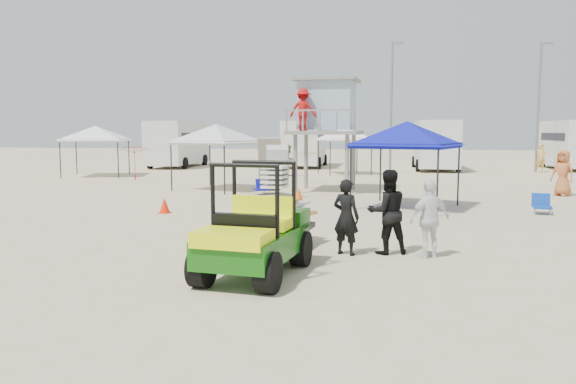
% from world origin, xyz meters
% --- Properties ---
extents(ground, '(140.00, 140.00, 0.00)m').
position_xyz_m(ground, '(0.00, 0.00, 0.00)').
color(ground, beige).
rests_on(ground, ground).
extents(utility_cart, '(1.66, 2.81, 2.01)m').
position_xyz_m(utility_cart, '(0.21, 0.94, 0.94)').
color(utility_cart, '#12560D').
rests_on(utility_cart, ground).
extents(surf_trailer, '(1.46, 2.36, 2.01)m').
position_xyz_m(surf_trailer, '(0.22, 3.27, 0.82)').
color(surf_trailer, black).
rests_on(surf_trailer, ground).
extents(man_left, '(0.69, 0.58, 1.60)m').
position_xyz_m(man_left, '(1.73, 2.97, 0.80)').
color(man_left, black).
rests_on(man_left, ground).
extents(man_mid, '(1.04, 0.92, 1.78)m').
position_xyz_m(man_mid, '(2.58, 3.22, 0.89)').
color(man_mid, black).
rests_on(man_mid, ground).
extents(man_right, '(1.01, 0.83, 1.61)m').
position_xyz_m(man_right, '(3.43, 2.97, 0.80)').
color(man_right, white).
rests_on(man_right, ground).
extents(lifeguard_tower, '(3.13, 3.13, 4.67)m').
position_xyz_m(lifeguard_tower, '(0.00, 15.36, 3.48)').
color(lifeguard_tower, gray).
rests_on(lifeguard_tower, ground).
extents(canopy_blue, '(3.84, 3.84, 3.31)m').
position_xyz_m(canopy_blue, '(3.27, 10.57, 2.76)').
color(canopy_blue, black).
rests_on(canopy_blue, ground).
extents(canopy_white_a, '(3.74, 3.74, 3.29)m').
position_xyz_m(canopy_white_a, '(-4.70, 15.15, 2.74)').
color(canopy_white_a, black).
rests_on(canopy_white_a, ground).
extents(canopy_white_b, '(3.93, 3.93, 3.27)m').
position_xyz_m(canopy_white_b, '(-13.63, 21.17, 2.72)').
color(canopy_white_b, black).
rests_on(canopy_white_b, ground).
extents(canopy_white_c, '(3.46, 3.46, 3.27)m').
position_xyz_m(canopy_white_c, '(0.25, 25.00, 2.72)').
color(canopy_white_c, black).
rests_on(canopy_white_c, ground).
extents(umbrella_a, '(2.17, 2.21, 1.87)m').
position_xyz_m(umbrella_a, '(-10.25, 18.87, 0.94)').
color(umbrella_a, red).
rests_on(umbrella_a, ground).
extents(umbrella_b, '(2.59, 2.59, 1.68)m').
position_xyz_m(umbrella_b, '(-1.26, 18.53, 0.84)').
color(umbrella_b, '#ECAA15').
rests_on(umbrella_b, ground).
extents(cone_near, '(0.34, 0.34, 0.50)m').
position_xyz_m(cone_near, '(-0.55, 11.71, 0.25)').
color(cone_near, '#F95107').
rests_on(cone_near, ground).
extents(cone_far, '(0.34, 0.34, 0.50)m').
position_xyz_m(cone_far, '(-4.29, 8.03, 0.25)').
color(cone_far, red).
rests_on(cone_far, ground).
extents(beach_chair_a, '(0.73, 0.82, 0.64)m').
position_xyz_m(beach_chair_a, '(-2.36, 13.65, 0.31)').
color(beach_chair_a, '#0F0E98').
rests_on(beach_chair_a, ground).
extents(beach_chair_b, '(0.63, 0.68, 0.64)m').
position_xyz_m(beach_chair_b, '(7.42, 9.80, 0.31)').
color(beach_chair_b, '#0E399E').
rests_on(beach_chair_b, ground).
extents(rv_far_left, '(2.64, 6.80, 3.25)m').
position_xyz_m(rv_far_left, '(-12.00, 29.99, 1.80)').
color(rv_far_left, silver).
rests_on(rv_far_left, ground).
extents(rv_mid_left, '(2.65, 6.50, 3.25)m').
position_xyz_m(rv_mid_left, '(-3.00, 31.49, 1.80)').
color(rv_mid_left, silver).
rests_on(rv_mid_left, ground).
extents(rv_mid_right, '(2.64, 7.00, 3.25)m').
position_xyz_m(rv_mid_right, '(6.00, 29.99, 1.80)').
color(rv_mid_right, silver).
rests_on(rv_mid_right, ground).
extents(rv_far_right, '(2.64, 6.60, 3.25)m').
position_xyz_m(rv_far_right, '(15.00, 31.49, 1.80)').
color(rv_far_right, silver).
rests_on(rv_far_right, ground).
extents(light_pole_left, '(0.14, 0.14, 8.00)m').
position_xyz_m(light_pole_left, '(3.00, 27.00, 4.00)').
color(light_pole_left, slate).
rests_on(light_pole_left, ground).
extents(light_pole_right, '(0.14, 0.14, 8.00)m').
position_xyz_m(light_pole_right, '(12.00, 28.50, 4.00)').
color(light_pole_right, slate).
rests_on(light_pole_right, ground).
extents(distant_beachgoers, '(15.94, 14.16, 1.83)m').
position_xyz_m(distant_beachgoers, '(4.86, 21.09, 0.91)').
color(distant_beachgoers, '#DFAC53').
rests_on(distant_beachgoers, ground).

